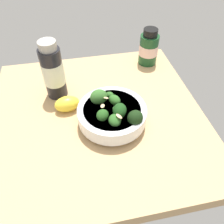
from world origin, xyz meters
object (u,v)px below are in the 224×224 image
(bowl_of_broccoli, at_px, (112,113))
(bottle_tall, at_px, (149,48))
(bottle_short, at_px, (53,72))
(lemon_wedge, at_px, (67,104))

(bowl_of_broccoli, distance_m, bottle_tall, 0.32)
(bowl_of_broccoli, xyz_separation_m, bottle_short, (-0.14, 0.15, 0.05))
(lemon_wedge, bearing_deg, bowl_of_broccoli, -32.78)
(bowl_of_broccoli, xyz_separation_m, lemon_wedge, (-0.12, 0.08, -0.01))
(lemon_wedge, height_order, bottle_tall, bottle_tall)
(lemon_wedge, xyz_separation_m, bottle_tall, (0.30, 0.19, 0.04))
(bowl_of_broccoli, relative_size, bottle_short, 1.02)
(bowl_of_broccoli, bearing_deg, bottle_tall, 55.32)
(lemon_wedge, bearing_deg, bottle_tall, 32.20)
(bowl_of_broccoli, distance_m, lemon_wedge, 0.14)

